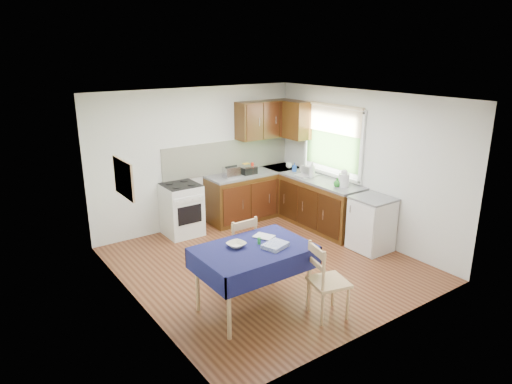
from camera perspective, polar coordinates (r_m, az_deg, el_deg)
floor at (r=7.03m, az=1.26°, el=-8.94°), size 4.20×4.20×0.00m
ceiling at (r=6.33m, az=1.41°, el=11.79°), size 4.00×4.20×0.02m
wall_back at (r=8.30m, az=-7.36°, el=4.23°), size 4.00×0.02×2.50m
wall_front at (r=5.13m, az=15.47°, el=-4.60°), size 4.00×0.02×2.50m
wall_left at (r=5.67m, az=-15.15°, el=-2.47°), size 0.02×4.20×2.50m
wall_right at (r=7.89m, az=13.11°, el=3.23°), size 0.02×4.20×2.50m
base_cabinets at (r=8.56m, az=3.58°, el=-0.95°), size 1.90×2.30×0.86m
worktop_back at (r=8.67m, az=-0.19°, el=2.43°), size 1.90×0.60×0.04m
worktop_right at (r=8.21m, az=8.17°, el=1.39°), size 0.60×1.70×0.04m
worktop_corner at (r=9.05m, az=3.18°, el=3.03°), size 0.60×0.60×0.04m
splashback at (r=8.61m, az=-3.48°, el=4.48°), size 2.70×0.02×0.60m
upper_cabinets at (r=8.75m, az=2.38°, el=9.04°), size 1.20×0.85×0.70m
stove at (r=8.04m, az=-9.27°, el=-2.15°), size 0.60×0.61×0.92m
window at (r=8.25m, az=9.54°, el=6.91°), size 0.04×1.48×1.26m
fridge at (r=7.57m, az=14.25°, el=-3.88°), size 0.58×0.60×0.89m
corkboard at (r=5.85m, az=-16.19°, el=1.63°), size 0.04×0.62×0.47m
dining_table at (r=5.58m, az=-0.29°, el=-7.93°), size 1.38×0.93×0.84m
chair_far at (r=6.25m, az=-2.14°, el=-7.11°), size 0.44×0.44×0.99m
chair_near at (r=5.59m, az=8.67°, el=-10.68°), size 0.51×0.51×0.96m
toaster at (r=8.25m, az=-3.12°, el=2.49°), size 0.29×0.18×0.22m
sandwich_press at (r=8.51m, az=-1.00°, el=2.83°), size 0.28×0.24×0.16m
sauce_bottle at (r=8.44m, az=-0.45°, el=2.95°), size 0.05×0.05×0.22m
yellow_packet at (r=8.62m, az=-1.25°, el=3.05°), size 0.14×0.11×0.17m
dish_rack at (r=8.44m, az=6.36°, el=2.21°), size 0.38×0.29×0.18m
kettle at (r=7.82m, az=10.94°, el=1.62°), size 0.18×0.18×0.30m
cup at (r=8.95m, az=4.16°, el=3.32°), size 0.16×0.16×0.10m
soap_bottle_a at (r=8.28m, az=7.01°, el=2.79°), size 0.16×0.16×0.30m
soap_bottle_b at (r=8.69m, az=4.83°, el=3.11°), size 0.11×0.11×0.17m
soap_bottle_c at (r=7.81m, az=10.11°, el=1.20°), size 0.12×0.12×0.15m
plate_bowl at (r=5.55m, az=-2.48°, el=-6.60°), size 0.25×0.25×0.05m
book at (r=5.75m, az=0.56°, el=-5.90°), size 0.27×0.30×0.02m
spice_jar at (r=5.61m, az=0.39°, el=-6.12°), size 0.04×0.04×0.08m
tea_towel at (r=5.53m, az=2.43°, el=-6.69°), size 0.34×0.30×0.05m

